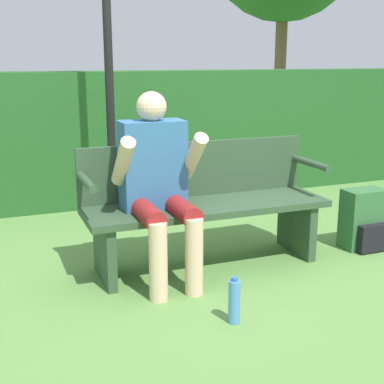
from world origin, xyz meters
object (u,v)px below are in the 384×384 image
object	(u,v)px
person_seated	(158,179)
backpack	(364,221)
water_bottle	(234,301)
signpost	(108,30)
park_bench	(204,203)

from	to	relation	value
person_seated	backpack	bearing A→B (deg)	-1.57
backpack	water_bottle	size ratio (longest dim) A/B	1.71
signpost	backpack	bearing A→B (deg)	-37.99
backpack	park_bench	bearing A→B (deg)	172.62
park_bench	water_bottle	world-z (taller)	park_bench
park_bench	signpost	distance (m)	1.66
person_seated	signpost	size ratio (longest dim) A/B	0.41
backpack	water_bottle	world-z (taller)	backpack
backpack	signpost	bearing A→B (deg)	142.01
person_seated	water_bottle	bearing A→B (deg)	-76.65
water_bottle	signpost	world-z (taller)	signpost
backpack	water_bottle	xyz separation A→B (m)	(-1.43, -0.72, -0.09)
park_bench	water_bottle	bearing A→B (deg)	-101.87
park_bench	person_seated	world-z (taller)	person_seated
person_seated	water_bottle	distance (m)	0.95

